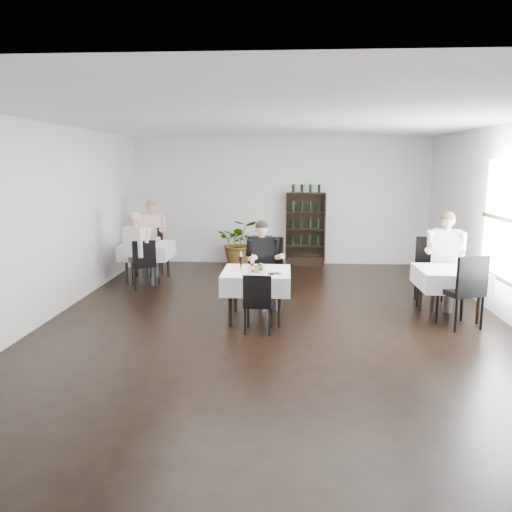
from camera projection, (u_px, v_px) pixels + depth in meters
The scene contains 23 objects.
room_shell at pixel (277, 223), 7.47m from camera, with size 9.00×9.00×9.00m.
wine_shelf at pixel (305, 230), 11.79m from camera, with size 0.90×0.28×1.75m.
main_table at pixel (257, 280), 7.65m from camera, with size 1.03×1.03×0.77m.
left_table at pixel (147, 251), 10.25m from camera, with size 0.98×0.98×0.77m.
right_table at pixel (450, 278), 7.77m from camera, with size 0.98×0.98×0.77m.
potted_tree at pixel (239, 242), 11.83m from camera, with size 0.99×0.86×1.10m, color #21531C.
main_chair_far at pixel (266, 267), 8.43m from camera, with size 0.63×0.63×1.16m.
main_chair_near at pixel (258, 300), 7.03m from camera, with size 0.41×0.42×0.87m.
left_chair_far at pixel (151, 248), 10.82m from camera, with size 0.61×0.61×1.02m.
left_chair_near at pixel (144, 261), 9.56m from camera, with size 0.58×0.58×0.96m.
right_chair_far at pixel (431, 266), 8.56m from camera, with size 0.60×0.60×1.14m.
right_chair_near at pixel (465, 287), 7.21m from camera, with size 0.64×0.64×1.10m.
diner_main at pixel (263, 257), 8.27m from camera, with size 0.63×0.67×1.46m.
diner_left_far at pixel (152, 231), 10.81m from camera, with size 0.64×0.65×1.62m.
diner_left_near at pixel (139, 244), 9.57m from camera, with size 0.66×0.70×1.50m.
diner_right_far at pixel (446, 252), 8.28m from camera, with size 0.70×0.74×1.61m.
plate_far at pixel (257, 267), 7.78m from camera, with size 0.29×0.29×0.08m.
plate_near at pixel (257, 271), 7.47m from camera, with size 0.28×0.28×0.08m.
pilsner_dark at pixel (241, 264), 7.54m from camera, with size 0.07×0.07×0.29m.
pilsner_lager at pixel (241, 262), 7.71m from camera, with size 0.07×0.07×0.28m.
coke_bottle at pixel (252, 263), 7.68m from camera, with size 0.06×0.06×0.24m.
napkin_cutlery at pixel (274, 274), 7.39m from camera, with size 0.22×0.20×0.02m.
pepper_mill at pixel (465, 266), 7.70m from camera, with size 0.04×0.04×0.11m, color black.
Camera 1 is at (0.14, -7.44, 2.38)m, focal length 35.00 mm.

